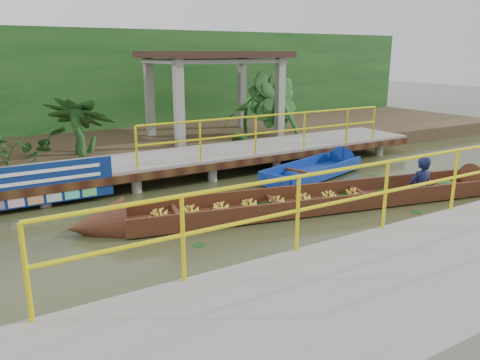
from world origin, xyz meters
TOP-DOWN VIEW (x-y plane):
  - ground at (0.00, 0.00)m, footprint 80.00×80.00m
  - land_strip at (0.00, 7.50)m, footprint 30.00×8.00m
  - far_dock at (0.02, 3.43)m, footprint 16.00×2.06m
  - near_dock at (1.00, -4.20)m, footprint 18.00×2.40m
  - pavilion at (3.00, 6.30)m, footprint 4.40×3.00m
  - foliage_backdrop at (0.00, 10.00)m, footprint 30.00×0.80m
  - vendor_boat at (2.19, -0.42)m, footprint 10.05×3.05m
  - moored_blue_boat at (4.19, 1.84)m, footprint 3.86×1.99m
  - blue_banner at (-2.99, 2.48)m, footprint 2.76×0.04m
  - tropical_plants at (-1.75, 5.30)m, footprint 14.40×1.40m

SIDE VIEW (x-z plane):
  - ground at x=0.00m, z-range 0.00..0.00m
  - moored_blue_boat at x=4.19m, z-range -0.29..0.61m
  - vendor_boat at x=2.19m, z-range -0.82..1.26m
  - land_strip at x=0.00m, z-range 0.00..0.45m
  - near_dock at x=1.00m, z-range -0.56..1.16m
  - far_dock at x=0.02m, z-range -0.35..1.30m
  - blue_banner at x=-2.99m, z-range 0.13..0.99m
  - tropical_plants at x=-1.75m, z-range 0.45..2.20m
  - foliage_backdrop at x=0.00m, z-range 0.00..4.00m
  - pavilion at x=3.00m, z-range 1.32..4.32m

